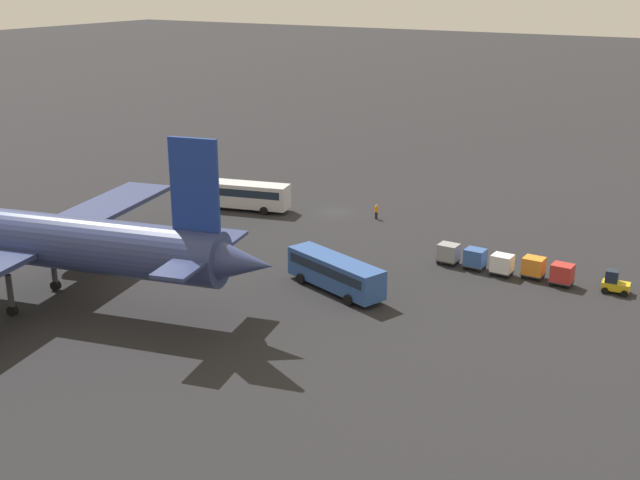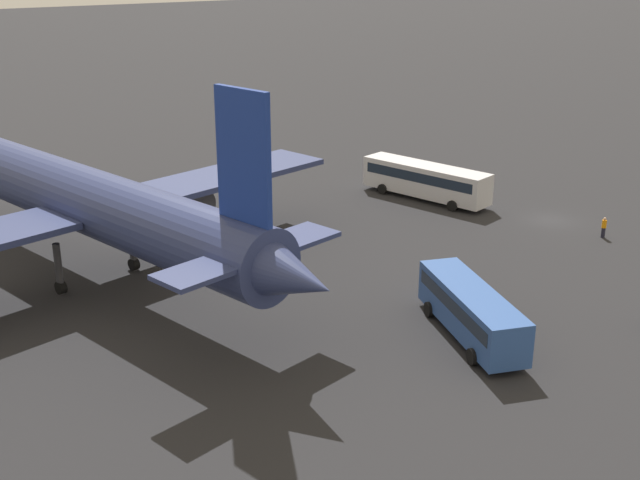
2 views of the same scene
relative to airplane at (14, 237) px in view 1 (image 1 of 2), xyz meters
name	(u,v)px [view 1 (image 1 of 2)]	position (x,y,z in m)	size (l,w,h in m)	color
ground_plane	(336,212)	(-10.47, -37.88, -5.87)	(600.00, 600.00, 0.00)	#232326
airplane	(14,237)	(0.00, 0.00, 0.00)	(48.07, 41.77, 15.61)	navy
shuttle_bus_near	(237,193)	(0.57, -32.98, -3.88)	(13.23, 5.70, 3.33)	silver
shuttle_bus_far	(335,271)	(-22.73, -16.04, -4.00)	(10.92, 6.08, 3.10)	#2D5199
baggage_tug	(615,283)	(-44.65, -28.42, -4.92)	(2.50, 1.80, 2.10)	gold
worker_person	(376,212)	(-15.91, -37.89, -4.99)	(0.38, 0.38, 1.74)	#1E1E2D
cargo_cart_red	(562,273)	(-40.12, -27.71, -4.67)	(2.06, 1.75, 2.06)	#38383D
cargo_cart_orange	(534,266)	(-37.32, -28.20, -4.67)	(2.06, 1.75, 2.06)	#38383D
cargo_cart_white	(502,264)	(-34.53, -27.41, -4.67)	(2.06, 1.75, 2.06)	#38383D
cargo_cart_blue	(475,258)	(-31.73, -27.71, -4.67)	(2.06, 1.75, 2.06)	#38383D
cargo_cart_grey	(448,253)	(-28.93, -27.80, -4.67)	(2.06, 1.75, 2.06)	#38383D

